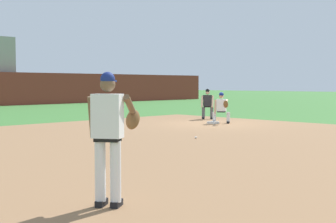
# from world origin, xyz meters

# --- Properties ---
(ground_plane) EXTENTS (160.00, 160.00, 0.00)m
(ground_plane) POSITION_xyz_m (0.00, 0.00, 0.00)
(ground_plane) COLOR #3D7533
(infield_dirt_patch) EXTENTS (18.00, 18.00, 0.01)m
(infield_dirt_patch) POSITION_xyz_m (-5.75, -3.78, 0.00)
(infield_dirt_patch) COLOR #936B47
(infield_dirt_patch) RESTS_ON ground
(first_base_bag) EXTENTS (0.38, 0.38, 0.09)m
(first_base_bag) POSITION_xyz_m (0.00, 0.00, 0.04)
(first_base_bag) COLOR white
(first_base_bag) RESTS_ON ground
(baseball) EXTENTS (0.07, 0.07, 0.07)m
(baseball) POSITION_xyz_m (-4.64, -3.11, 0.04)
(baseball) COLOR white
(baseball) RESTS_ON ground
(pitcher) EXTENTS (0.84, 0.57, 1.86)m
(pitcher) POSITION_xyz_m (-11.46, -7.55, 1.06)
(pitcher) COLOR black
(pitcher) RESTS_ON ground
(first_baseman) EXTENTS (0.81, 1.04, 1.34)m
(first_baseman) POSITION_xyz_m (0.36, -0.17, 0.73)
(first_baseman) COLOR black
(first_baseman) RESTS_ON ground
(umpire) EXTENTS (0.64, 0.68, 1.46)m
(umpire) POSITION_xyz_m (1.77, 1.80, 0.79)
(umpire) COLOR black
(umpire) RESTS_ON ground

